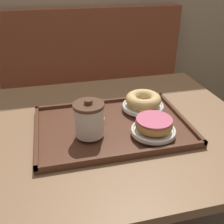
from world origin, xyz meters
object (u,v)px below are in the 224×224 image
(coffee_cup_front, at_px, (89,119))
(spoon, at_px, (98,115))
(donut_chocolate_glazed, at_px, (154,124))
(donut_plain, at_px, (143,99))

(coffee_cup_front, distance_m, spoon, 0.13)
(donut_chocolate_glazed, distance_m, spoon, 0.21)
(donut_plain, bearing_deg, donut_chocolate_glazed, -98.29)
(spoon, bearing_deg, coffee_cup_front, -37.00)
(coffee_cup_front, relative_size, donut_plain, 0.91)
(coffee_cup_front, height_order, donut_plain, coffee_cup_front)
(coffee_cup_front, xyz_separation_m, donut_chocolate_glazed, (0.20, -0.04, -0.02))
(coffee_cup_front, bearing_deg, donut_chocolate_glazed, -11.47)
(donut_chocolate_glazed, xyz_separation_m, donut_plain, (0.02, 0.17, 0.00))
(donut_chocolate_glazed, relative_size, donut_plain, 0.91)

